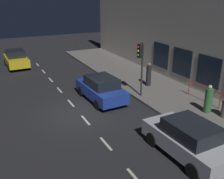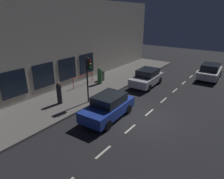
{
  "view_description": "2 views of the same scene",
  "coord_description": "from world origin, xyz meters",
  "px_view_note": "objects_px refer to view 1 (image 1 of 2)",
  "views": [
    {
      "loc": [
        -4.26,
        -12.79,
        6.46
      ],
      "look_at": [
        2.05,
        -0.1,
        1.15
      ],
      "focal_mm": 41.06,
      "sensor_mm": 36.0,
      "label": 1
    },
    {
      "loc": [
        -5.04,
        10.38,
        6.45
      ],
      "look_at": [
        2.66,
        -0.21,
        1.37
      ],
      "focal_mm": 31.32,
      "sensor_mm": 36.0,
      "label": 2
    }
  ],
  "objects_px": {
    "parked_car_2": "(188,139)",
    "parked_car_3": "(101,89)",
    "pedestrian_1": "(208,100)",
    "traffic_light": "(141,58)",
    "pedestrian_0": "(149,75)",
    "parked_car_0": "(16,59)"
  },
  "relations": [
    {
      "from": "parked_car_2",
      "to": "parked_car_3",
      "type": "relative_size",
      "value": 0.99
    },
    {
      "from": "parked_car_2",
      "to": "pedestrian_1",
      "type": "xyz_separation_m",
      "value": [
        3.73,
        2.54,
        0.1
      ]
    },
    {
      "from": "traffic_light",
      "to": "parked_car_3",
      "type": "height_order",
      "value": "traffic_light"
    },
    {
      "from": "traffic_light",
      "to": "parked_car_3",
      "type": "relative_size",
      "value": 0.84
    },
    {
      "from": "traffic_light",
      "to": "pedestrian_0",
      "type": "bearing_deg",
      "value": 40.75
    },
    {
      "from": "parked_car_3",
      "to": "pedestrian_1",
      "type": "relative_size",
      "value": 2.56
    },
    {
      "from": "pedestrian_1",
      "to": "parked_car_0",
      "type": "bearing_deg",
      "value": 27.54
    },
    {
      "from": "pedestrian_0",
      "to": "parked_car_3",
      "type": "bearing_deg",
      "value": -68.1
    },
    {
      "from": "traffic_light",
      "to": "parked_car_3",
      "type": "distance_m",
      "value": 3.16
    },
    {
      "from": "traffic_light",
      "to": "parked_car_2",
      "type": "distance_m",
      "value": 6.82
    },
    {
      "from": "parked_car_3",
      "to": "parked_car_0",
      "type": "bearing_deg",
      "value": 106.72
    },
    {
      "from": "traffic_light",
      "to": "parked_car_3",
      "type": "bearing_deg",
      "value": 161.5
    },
    {
      "from": "parked_car_2",
      "to": "traffic_light",
      "type": "bearing_deg",
      "value": 73.96
    },
    {
      "from": "parked_car_3",
      "to": "pedestrian_0",
      "type": "distance_m",
      "value": 4.12
    },
    {
      "from": "traffic_light",
      "to": "pedestrian_0",
      "type": "height_order",
      "value": "traffic_light"
    },
    {
      "from": "pedestrian_0",
      "to": "pedestrian_1",
      "type": "relative_size",
      "value": 1.05
    },
    {
      "from": "parked_car_2",
      "to": "pedestrian_0",
      "type": "bearing_deg",
      "value": 65.3
    },
    {
      "from": "traffic_light",
      "to": "pedestrian_1",
      "type": "relative_size",
      "value": 2.16
    },
    {
      "from": "parked_car_0",
      "to": "pedestrian_1",
      "type": "xyz_separation_m",
      "value": [
        8.32,
        -15.4,
        0.1
      ]
    },
    {
      "from": "parked_car_2",
      "to": "pedestrian_1",
      "type": "height_order",
      "value": "pedestrian_1"
    },
    {
      "from": "parked_car_0",
      "to": "parked_car_2",
      "type": "bearing_deg",
      "value": 102.45
    },
    {
      "from": "parked_car_2",
      "to": "pedestrian_0",
      "type": "xyz_separation_m",
      "value": [
        3.29,
        7.79,
        0.15
      ]
    }
  ]
}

